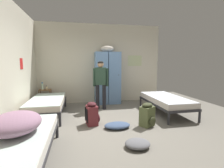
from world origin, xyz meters
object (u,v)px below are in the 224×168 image
object	(u,v)px
bed_right	(166,100)
lotion_bottle	(47,88)
bed_left_rear	(47,102)
person_traveler	(101,81)
backpack_maroon	(92,114)
locker_bank	(107,77)
backpack_olive	(147,115)
shelf_unit	(45,96)
water_bottle	(42,86)
bedding_heap	(15,123)
clothes_pile_denim	(117,125)
bed_left_front	(17,142)
clothes_pile_grey	(138,144)

from	to	relation	value
bed_right	lotion_bottle	xyz separation A→B (m)	(-3.55, 1.53, 0.25)
bed_left_rear	person_traveler	xyz separation A→B (m)	(1.56, 0.38, 0.54)
person_traveler	backpack_maroon	world-z (taller)	person_traveler
bed_left_rear	person_traveler	bearing A→B (deg)	13.54
backpack_maroon	locker_bank	bearing A→B (deg)	70.55
backpack_olive	lotion_bottle	bearing A→B (deg)	137.36
shelf_unit	bed_left_rear	bearing A→B (deg)	-77.74
lotion_bottle	water_bottle	bearing A→B (deg)	158.20
locker_bank	backpack_olive	world-z (taller)	locker_bank
bed_left_rear	backpack_maroon	xyz separation A→B (m)	(1.17, -0.95, -0.12)
shelf_unit	bed_left_rear	world-z (taller)	shelf_unit
bedding_heap	backpack_maroon	distance (m)	1.90
bed_left_rear	lotion_bottle	distance (m)	1.15
bedding_heap	backpack_maroon	world-z (taller)	bedding_heap
clothes_pile_denim	shelf_unit	bearing A→B (deg)	128.82
bed_left_front	clothes_pile_denim	world-z (taller)	bed_left_front
shelf_unit	water_bottle	bearing A→B (deg)	165.96
clothes_pile_denim	water_bottle	bearing A→B (deg)	129.71
locker_bank	clothes_pile_denim	bearing A→B (deg)	-94.74
person_traveler	water_bottle	distance (m)	2.06
backpack_olive	clothes_pile_denim	size ratio (longest dim) A/B	0.93
shelf_unit	bedding_heap	world-z (taller)	bedding_heap
locker_bank	bed_left_front	xyz separation A→B (m)	(-1.91, -3.59, -0.59)
bed_left_front	bedding_heap	world-z (taller)	bedding_heap
bed_left_rear	person_traveler	distance (m)	1.69
shelf_unit	backpack_olive	world-z (taller)	shelf_unit
bedding_heap	backpack_maroon	xyz separation A→B (m)	(1.20, 1.43, -0.38)
backpack_maroon	bedding_heap	bearing A→B (deg)	-130.05
backpack_olive	clothes_pile_grey	size ratio (longest dim) A/B	1.23
locker_bank	person_traveler	xyz separation A→B (m)	(-0.35, -0.77, -0.05)
bed_right	water_bottle	size ratio (longest dim) A/B	7.64
person_traveler	bedding_heap	bearing A→B (deg)	-120.04
bed_left_front	bedding_heap	size ratio (longest dim) A/B	2.31
shelf_unit	clothes_pile_grey	distance (m)	3.98
locker_bank	person_traveler	world-z (taller)	locker_bank
bed_left_front	bed_right	size ratio (longest dim) A/B	1.00
bedding_heap	lotion_bottle	bearing A→B (deg)	92.45
bed_left_rear	clothes_pile_grey	world-z (taller)	bed_left_rear
bed_left_front	clothes_pile_grey	bearing A→B (deg)	7.07
bed_left_rear	lotion_bottle	size ratio (longest dim) A/B	13.76
bedding_heap	clothes_pile_grey	size ratio (longest dim) A/B	1.83
backpack_maroon	lotion_bottle	bearing A→B (deg)	123.29
bedding_heap	clothes_pile_denim	xyz separation A→B (m)	(1.74, 1.09, -0.57)
shelf_unit	water_bottle	distance (m)	0.35
bedding_heap	bed_left_rear	bearing A→B (deg)	89.26
clothes_pile_denim	clothes_pile_grey	world-z (taller)	clothes_pile_grey
backpack_olive	clothes_pile_denim	bearing A→B (deg)	179.18
locker_bank	person_traveler	bearing A→B (deg)	-114.42
person_traveler	clothes_pile_grey	distance (m)	2.75
locker_bank	backpack_maroon	world-z (taller)	locker_bank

